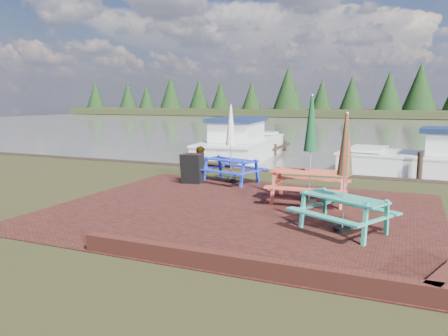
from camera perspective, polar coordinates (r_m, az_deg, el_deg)
ground at (r=9.64m, az=0.11°, el=-7.01°), size 120.00×120.00×0.00m
paving at (r=10.54m, az=2.24°, el=-5.59°), size 9.00×7.50×0.02m
brick_wall at (r=6.77m, az=9.10°, el=-12.81°), size 6.21×1.79×0.30m
water at (r=45.76m, az=18.59°, el=5.10°), size 120.00×60.00×0.02m
far_treeline at (r=74.63m, az=20.57°, el=8.80°), size 120.00×10.00×8.10m
picnic_table_teal at (r=9.04m, az=15.38°, el=-2.96°), size 2.23×2.15×2.38m
picnic_table_red at (r=11.40m, az=11.17°, el=0.26°), size 2.09×1.88×2.75m
picnic_table_blue at (r=13.98m, az=0.88°, el=1.60°), size 2.19×2.06×2.49m
chalkboard at (r=13.79m, az=-4.19°, el=-0.07°), size 0.64×0.70×0.97m
jetty at (r=21.21m, az=3.30°, el=2.02°), size 1.76×9.08×1.00m
boat_jetty at (r=21.30m, az=2.31°, el=3.00°), size 3.27×7.86×2.22m
person at (r=16.09m, az=-3.08°, el=2.85°), size 0.73×0.51×1.91m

